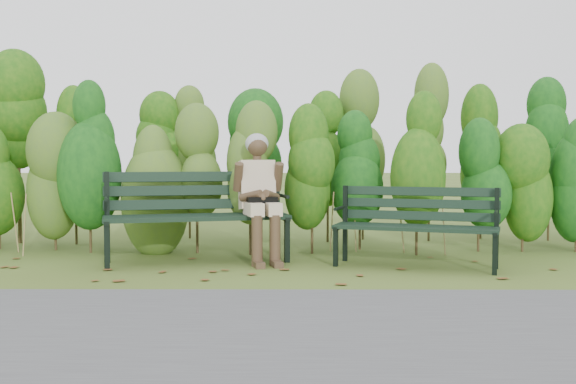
{
  "coord_description": "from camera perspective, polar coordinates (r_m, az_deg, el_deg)",
  "views": [
    {
      "loc": [
        0.04,
        -6.4,
        1.1
      ],
      "look_at": [
        0.0,
        0.35,
        0.75
      ],
      "focal_mm": 42.0,
      "sensor_mm": 36.0,
      "label": 1
    }
  ],
  "objects": [
    {
      "name": "footpath",
      "position": [
        4.34,
        -0.21,
        -11.67
      ],
      "size": [
        60.0,
        2.5,
        0.01
      ],
      "primitive_type": "cube",
      "color": "#474749",
      "rests_on": "ground"
    },
    {
      "name": "ground",
      "position": [
        6.49,
        -0.02,
        -6.79
      ],
      "size": [
        80.0,
        80.0,
        0.0
      ],
      "primitive_type": "plane",
      "color": "#45571E"
    },
    {
      "name": "bench_left",
      "position": [
        7.16,
        -7.8,
        -1.38
      ],
      "size": [
        2.0,
        1.08,
        0.95
      ],
      "color": "black",
      "rests_on": "ground"
    },
    {
      "name": "seated_woman",
      "position": [
        7.06,
        -2.43,
        0.27
      ],
      "size": [
        0.56,
        0.82,
        1.35
      ],
      "color": "beige",
      "rests_on": "ground"
    },
    {
      "name": "leaf_litter",
      "position": [
        6.53,
        0.59,
        -6.7
      ],
      "size": [
        5.71,
        2.21,
        0.01
      ],
      "color": "brown",
      "rests_on": "ground"
    },
    {
      "name": "hedge_band",
      "position": [
        8.26,
        0.06,
        4.07
      ],
      "size": [
        11.04,
        1.67,
        2.42
      ],
      "color": "#47381E",
      "rests_on": "ground"
    },
    {
      "name": "bench_right",
      "position": [
        6.89,
        10.84,
        -2.31
      ],
      "size": [
        1.68,
        1.01,
        0.8
      ],
      "color": "black",
      "rests_on": "ground"
    }
  ]
}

